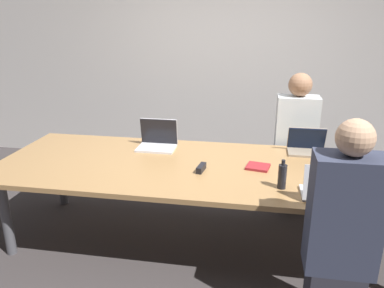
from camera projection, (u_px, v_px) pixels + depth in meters
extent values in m
plane|color=#383333|center=(198.00, 240.00, 3.36)|extent=(24.00, 24.00, 0.00)
cube|color=#BCB7B2|center=(223.00, 58.00, 4.80)|extent=(12.00, 0.06, 2.80)
cube|color=#9E7547|center=(198.00, 167.00, 3.13)|extent=(3.41, 1.27, 0.04)
cylinder|color=#4C4C51|center=(6.00, 217.00, 3.07)|extent=(0.08, 0.08, 0.69)
cylinder|color=#4C4C51|center=(61.00, 174.00, 3.92)|extent=(0.08, 0.08, 0.69)
cylinder|color=#4C4C51|center=(370.00, 196.00, 3.42)|extent=(0.08, 0.08, 0.69)
cube|color=silver|center=(326.00, 194.00, 2.59)|extent=(0.34, 0.24, 0.02)
cube|color=silver|center=(331.00, 184.00, 2.45)|extent=(0.35, 0.05, 0.24)
cube|color=silver|center=(331.00, 184.00, 2.46)|extent=(0.34, 0.05, 0.23)
cube|color=#33384C|center=(344.00, 215.00, 2.17)|extent=(0.40, 0.24, 0.73)
sphere|color=tan|center=(355.00, 138.00, 2.02)|extent=(0.21, 0.21, 0.21)
cylinder|color=black|center=(282.00, 177.00, 2.68)|extent=(0.06, 0.06, 0.18)
cylinder|color=black|center=(283.00, 163.00, 2.64)|extent=(0.03, 0.03, 0.04)
cube|color=gray|center=(306.00, 153.00, 3.38)|extent=(0.33, 0.21, 0.02)
cube|color=gray|center=(307.00, 138.00, 3.42)|extent=(0.34, 0.07, 0.21)
cube|color=#0F1933|center=(307.00, 139.00, 3.41)|extent=(0.33, 0.07, 0.21)
cube|color=#2D2D38|center=(291.00, 186.00, 3.91)|extent=(0.32, 0.24, 0.45)
cube|color=silver|center=(296.00, 132.00, 3.72)|extent=(0.40, 0.24, 0.73)
sphere|color=#9E7051|center=(300.00, 85.00, 3.57)|extent=(0.23, 0.23, 0.23)
cylinder|color=#ADD1E0|center=(344.00, 148.00, 3.23)|extent=(0.06, 0.06, 0.21)
cylinder|color=#ADD1E0|center=(345.00, 134.00, 3.19)|extent=(0.03, 0.03, 0.05)
cube|color=silver|center=(156.00, 148.00, 3.50)|extent=(0.35, 0.25, 0.02)
cube|color=silver|center=(159.00, 131.00, 3.57)|extent=(0.36, 0.05, 0.25)
cube|color=black|center=(159.00, 132.00, 3.56)|extent=(0.35, 0.05, 0.24)
cube|color=black|center=(201.00, 168.00, 3.00)|extent=(0.06, 0.15, 0.05)
cube|color=maroon|center=(258.00, 167.00, 3.07)|extent=(0.21, 0.20, 0.02)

